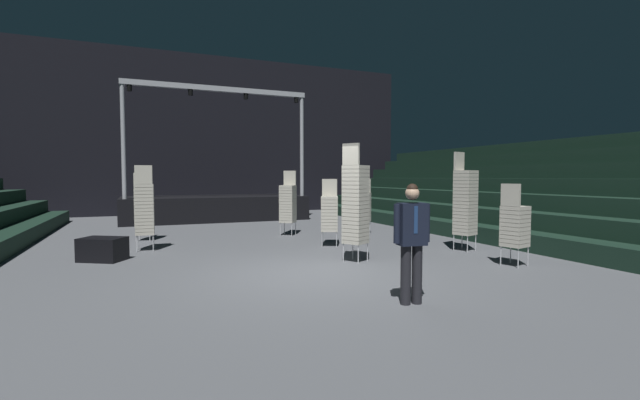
% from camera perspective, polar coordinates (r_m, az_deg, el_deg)
% --- Properties ---
extents(ground_plane, '(22.00, 30.00, 0.10)m').
position_cam_1_polar(ground_plane, '(8.31, -1.35, -10.12)').
color(ground_plane, '#515459').
extents(arena_end_wall, '(22.00, 0.30, 8.00)m').
position_cam_1_polar(arena_end_wall, '(22.84, -15.26, 8.36)').
color(arena_end_wall, black).
rests_on(arena_end_wall, ground_plane).
extents(bleacher_bank_right, '(5.25, 24.00, 3.15)m').
position_cam_1_polar(bleacher_bank_right, '(14.17, 30.35, 1.55)').
color(bleacher_bank_right, black).
rests_on(bleacher_bank_right, ground_plane).
extents(stage_riser, '(7.56, 3.11, 5.47)m').
position_cam_1_polar(stage_riser, '(19.14, -13.72, -0.77)').
color(stage_riser, black).
rests_on(stage_riser, ground_plane).
extents(man_with_tie, '(0.57, 0.28, 1.75)m').
position_cam_1_polar(man_with_tie, '(6.35, 12.10, -4.71)').
color(man_with_tie, black).
rests_on(man_with_tie, ground_plane).
extents(chair_stack_front_left, '(0.62, 0.62, 1.79)m').
position_cam_1_polar(chair_stack_front_left, '(14.01, 5.66, -0.83)').
color(chair_stack_front_left, '#B2B5BA').
rests_on(chair_stack_front_left, ground_plane).
extents(chair_stack_front_right, '(0.62, 0.62, 2.05)m').
position_cam_1_polar(chair_stack_front_right, '(13.67, -4.27, -0.39)').
color(chair_stack_front_right, '#B2B5BA').
rests_on(chair_stack_front_right, ground_plane).
extents(chair_stack_mid_left, '(0.55, 0.55, 2.48)m').
position_cam_1_polar(chair_stack_mid_left, '(11.33, 18.70, -0.18)').
color(chair_stack_mid_left, '#B2B5BA').
rests_on(chair_stack_mid_left, ground_plane).
extents(chair_stack_mid_right, '(0.46, 0.46, 2.14)m').
position_cam_1_polar(chair_stack_mid_right, '(11.62, -22.25, -1.00)').
color(chair_stack_mid_right, '#B2B5BA').
rests_on(chair_stack_mid_right, ground_plane).
extents(chair_stack_mid_centre, '(0.60, 0.60, 2.56)m').
position_cam_1_polar(chair_stack_mid_centre, '(9.34, 4.73, -0.42)').
color(chair_stack_mid_centre, '#B2B5BA').
rests_on(chair_stack_mid_centre, ground_plane).
extents(chair_stack_rear_left, '(0.53, 0.53, 1.96)m').
position_cam_1_polar(chair_stack_rear_left, '(13.48, -22.35, -0.83)').
color(chair_stack_rear_left, '#B2B5BA').
rests_on(chair_stack_rear_left, ground_plane).
extents(chair_stack_rear_right, '(0.58, 0.58, 1.79)m').
position_cam_1_polar(chair_stack_rear_right, '(11.46, 1.26, -1.67)').
color(chair_stack_rear_right, '#B2B5BA').
rests_on(chair_stack_rear_right, ground_plane).
extents(chair_stack_rear_centre, '(0.53, 0.53, 1.71)m').
position_cam_1_polar(chair_stack_rear_centre, '(9.78, 24.42, -3.00)').
color(chair_stack_rear_centre, '#B2B5BA').
rests_on(chair_stack_rear_centre, ground_plane).
extents(equipment_road_case, '(1.08, 0.98, 0.51)m').
position_cam_1_polar(equipment_road_case, '(10.65, -26.88, -5.85)').
color(equipment_road_case, black).
rests_on(equipment_road_case, ground_plane).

